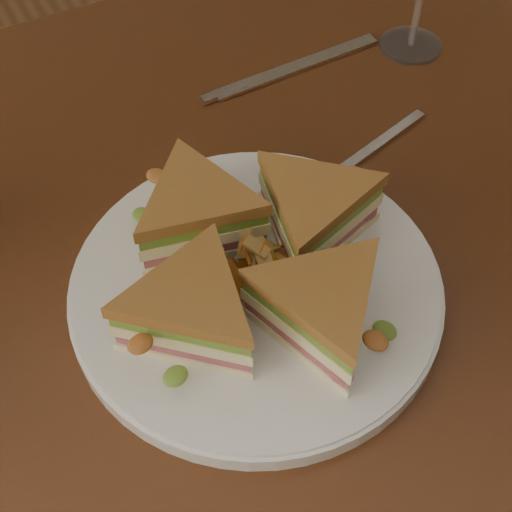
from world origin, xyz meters
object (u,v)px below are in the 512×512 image
object	(u,v)px
sandwich_wedges	(256,260)
spoon	(328,179)
table	(261,291)
knife	(286,71)
plate	(256,288)

from	to	relation	value
sandwich_wedges	spoon	xyz separation A→B (m)	(0.12, 0.08, -0.04)
table	sandwich_wedges	size ratio (longest dim) A/B	4.30
knife	spoon	bearing A→B (deg)	-108.34
table	spoon	distance (m)	0.13
spoon	table	bearing A→B (deg)	177.04
table	plate	bearing A→B (deg)	-121.85
spoon	knife	distance (m)	0.17
sandwich_wedges	plate	bearing A→B (deg)	45.00
table	knife	distance (m)	0.24
plate	sandwich_wedges	distance (m)	0.04
plate	sandwich_wedges	bearing A→B (deg)	-135.00
table	spoon	world-z (taller)	spoon
table	plate	distance (m)	0.13
plate	knife	xyz separation A→B (m)	(0.16, 0.24, -0.01)
knife	table	bearing A→B (deg)	-127.40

